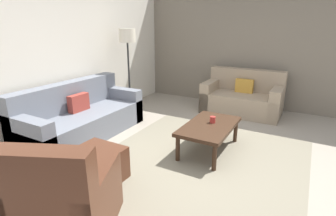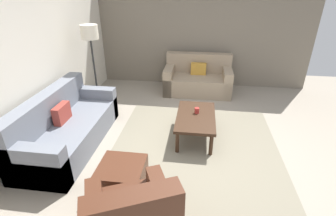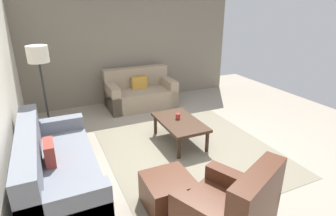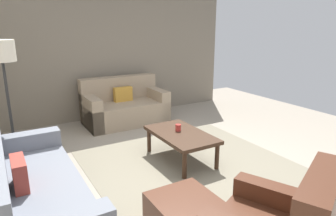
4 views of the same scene
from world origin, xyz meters
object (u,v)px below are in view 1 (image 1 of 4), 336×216
coffee_table (209,128)px  cup (213,120)px  couch_main (80,118)px  armchair_leather (62,206)px  couch_loveseat (243,98)px  lamp_standing (128,45)px  ottoman (96,166)px

coffee_table → cup: cup is taller
couch_main → armchair_leather: (-1.65, -1.57, 0.01)m
couch_main → cup: couch_main is taller
couch_loveseat → coffee_table: 2.07m
lamp_standing → ottoman: bearing=-151.9°
couch_loveseat → ottoman: size_ratio=2.78×
couch_loveseat → armchair_leather: size_ratio=1.47×
lamp_standing → coffee_table: bearing=-111.9°
armchair_leather → lamp_standing: lamp_standing is taller
cup → lamp_standing: lamp_standing is taller
coffee_table → lamp_standing: bearing=68.1°
lamp_standing → couch_main: bearing=178.5°
couch_loveseat → cup: couch_loveseat is taller
ottoman → couch_main: bearing=53.9°
ottoman → couch_loveseat: bearing=-13.6°
couch_main → armchair_leather: bearing=-136.4°
armchair_leather → lamp_standing: bearing=27.2°
couch_loveseat → ottoman: couch_loveseat is taller
couch_main → ottoman: 1.52m
couch_main → coffee_table: couch_main is taller
ottoman → cup: (1.49, -0.88, 0.26)m
ottoman → cup: 1.75m
couch_main → lamp_standing: 1.74m
couch_main → couch_loveseat: bearing=-38.8°
couch_main → ottoman: size_ratio=3.78×
couch_main → ottoman: (-0.89, -1.23, -0.10)m
couch_loveseat → armchair_leather: (-4.22, 0.50, 0.01)m
couch_main → cup: (0.60, -2.10, 0.16)m
armchair_leather → cup: (2.24, -0.53, 0.15)m
coffee_table → lamp_standing: lamp_standing is taller
cup → lamp_standing: (0.74, 2.07, 0.95)m
couch_main → armchair_leather: size_ratio=2.00×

